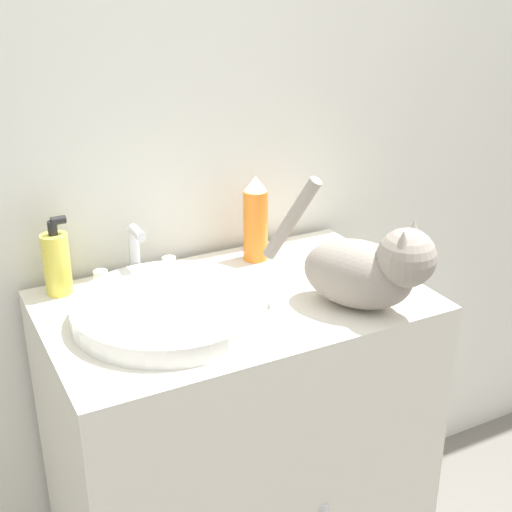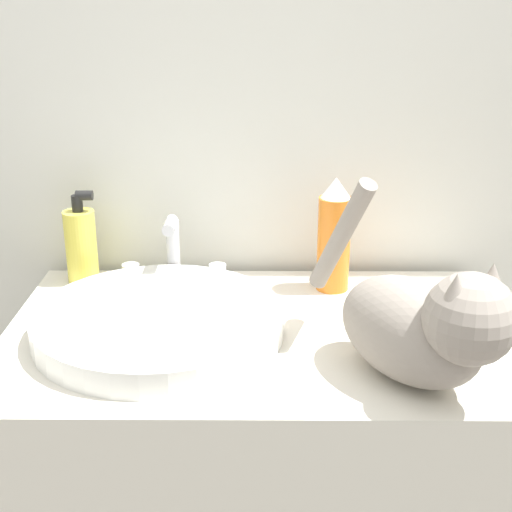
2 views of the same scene
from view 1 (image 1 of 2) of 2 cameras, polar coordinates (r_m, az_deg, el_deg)
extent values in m
cube|color=silver|center=(1.66, -6.44, 12.02)|extent=(6.00, 0.05, 2.50)
cube|color=silver|center=(1.77, -1.51, -16.41)|extent=(0.80, 0.51, 0.89)
sphere|color=silver|center=(1.60, 5.52, -19.51)|extent=(0.02, 0.02, 0.02)
cylinder|color=white|center=(1.44, -6.90, -4.22)|extent=(0.39, 0.39, 0.04)
cylinder|color=silver|center=(1.61, -9.69, 0.19)|extent=(0.02, 0.02, 0.12)
cylinder|color=silver|center=(1.56, -9.49, 1.84)|extent=(0.02, 0.06, 0.02)
cylinder|color=white|center=(1.61, -12.29, -1.75)|extent=(0.03, 0.03, 0.03)
cylinder|color=white|center=(1.65, -6.95, -0.68)|extent=(0.03, 0.03, 0.03)
ellipsoid|color=gray|center=(1.48, 8.11, -1.43)|extent=(0.25, 0.27, 0.14)
sphere|color=gray|center=(1.43, 11.95, -0.14)|extent=(0.17, 0.17, 0.12)
cone|color=gray|center=(1.38, 11.69, 1.20)|extent=(0.05, 0.05, 0.04)
cone|color=gray|center=(1.44, 12.50, 2.06)|extent=(0.05, 0.05, 0.04)
cylinder|color=gray|center=(1.50, 2.87, 2.97)|extent=(0.10, 0.12, 0.20)
cylinder|color=#EADB4C|center=(1.58, -15.65, -0.63)|extent=(0.06, 0.06, 0.14)
cylinder|color=black|center=(1.55, -15.98, 2.16)|extent=(0.02, 0.02, 0.03)
cylinder|color=black|center=(1.54, -15.53, 2.77)|extent=(0.03, 0.02, 0.02)
cylinder|color=orange|center=(1.68, -0.05, 2.46)|extent=(0.06, 0.06, 0.17)
cone|color=white|center=(1.64, -0.05, 5.84)|extent=(0.05, 0.05, 0.04)
camera|label=2|loc=(0.65, 42.06, 1.73)|focal=50.00mm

